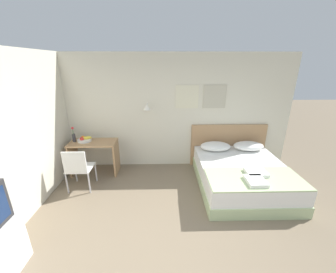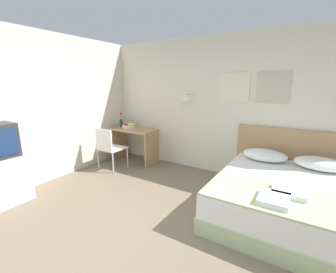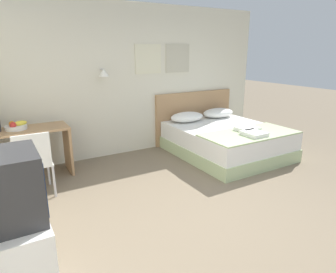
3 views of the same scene
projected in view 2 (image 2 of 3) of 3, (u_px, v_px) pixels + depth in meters
name	position (u px, v px, depth m)	size (l,w,h in m)	color
ground_plane	(122.00, 250.00, 2.44)	(24.00, 24.00, 0.00)	#756651
wall_back	(216.00, 107.00, 4.36)	(5.61, 0.31, 2.65)	beige
bed	(283.00, 199.00, 3.01)	(1.70, 1.96, 0.52)	#B2C693
headboard	(291.00, 159.00, 3.79)	(1.82, 0.06, 1.04)	#A87F56
pillow_left	(265.00, 155.00, 3.72)	(0.69, 0.44, 0.19)	white
pillow_right	(320.00, 164.00, 3.32)	(0.69, 0.44, 0.19)	white
throw_blanket	(280.00, 198.00, 2.48)	(1.64, 0.79, 0.02)	#B2C693
folded_towel_near_foot	(290.00, 192.00, 2.55)	(0.36, 0.30, 0.06)	white
folded_towel_mid_bed	(274.00, 199.00, 2.38)	(0.30, 0.36, 0.06)	white
desk	(134.00, 139.00, 5.13)	(1.02, 0.53, 0.77)	#A87F56
desk_chair	(108.00, 146.00, 4.61)	(0.47, 0.47, 0.88)	white
fruit_bowl	(129.00, 126.00, 5.19)	(0.32, 0.30, 0.12)	silver
flower_vase	(121.00, 121.00, 5.28)	(0.07, 0.07, 0.34)	#333338
tv_stand	(2.00, 181.00, 3.32)	(0.42, 0.67, 0.72)	white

